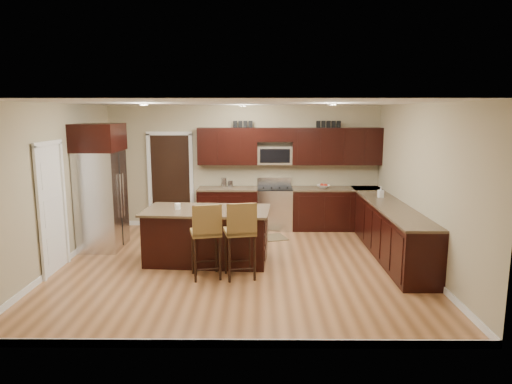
{
  "coord_description": "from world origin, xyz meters",
  "views": [
    {
      "loc": [
        0.34,
        -7.39,
        2.57
      ],
      "look_at": [
        0.28,
        0.4,
        1.19
      ],
      "focal_mm": 32.0,
      "sensor_mm": 36.0,
      "label": 1
    }
  ],
  "objects_px": {
    "stool_right": "(241,231)",
    "island": "(207,237)",
    "stool_mid": "(206,232)",
    "range": "(275,208)",
    "refrigerator": "(101,185)"
  },
  "relations": [
    {
      "from": "stool_mid",
      "to": "stool_right",
      "type": "relative_size",
      "value": 0.98
    },
    {
      "from": "stool_right",
      "to": "island",
      "type": "bearing_deg",
      "value": 113.51
    },
    {
      "from": "island",
      "to": "stool_mid",
      "type": "height_order",
      "value": "stool_mid"
    },
    {
      "from": "stool_mid",
      "to": "stool_right",
      "type": "bearing_deg",
      "value": -14.48
    },
    {
      "from": "range",
      "to": "refrigerator",
      "type": "bearing_deg",
      "value": -156.26
    },
    {
      "from": "stool_mid",
      "to": "range",
      "type": "bearing_deg",
      "value": 55.24
    },
    {
      "from": "island",
      "to": "stool_mid",
      "type": "xyz_separation_m",
      "value": [
        0.08,
        -0.85,
        0.31
      ]
    },
    {
      "from": "stool_right",
      "to": "range",
      "type": "bearing_deg",
      "value": 66.41
    },
    {
      "from": "range",
      "to": "refrigerator",
      "type": "distance_m",
      "value": 3.68
    },
    {
      "from": "range",
      "to": "stool_mid",
      "type": "relative_size",
      "value": 0.93
    },
    {
      "from": "stool_mid",
      "to": "refrigerator",
      "type": "height_order",
      "value": "refrigerator"
    },
    {
      "from": "range",
      "to": "stool_right",
      "type": "height_order",
      "value": "stool_right"
    },
    {
      "from": "refrigerator",
      "to": "island",
      "type": "bearing_deg",
      "value": -20.63
    },
    {
      "from": "range",
      "to": "stool_right",
      "type": "distance_m",
      "value": 3.16
    },
    {
      "from": "range",
      "to": "refrigerator",
      "type": "height_order",
      "value": "refrigerator"
    }
  ]
}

